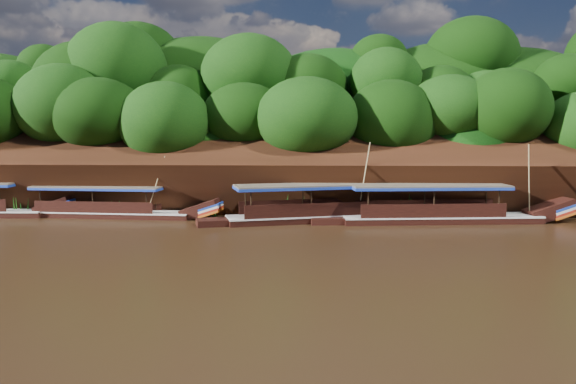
# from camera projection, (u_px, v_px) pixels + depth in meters

# --- Properties ---
(ground) EXTENTS (160.00, 160.00, 0.00)m
(ground) POSITION_uv_depth(u_px,v_px,m) (288.00, 244.00, 30.25)
(ground) COLOR black
(ground) RESTS_ON ground
(riverbank) EXTENTS (120.00, 30.06, 19.40)m
(riverbank) POSITION_uv_depth(u_px,v_px,m) (299.00, 175.00, 52.60)
(riverbank) COLOR black
(riverbank) RESTS_ON ground
(boat_0) EXTENTS (15.72, 3.74, 5.69)m
(boat_0) POSITION_uv_depth(u_px,v_px,m) (453.00, 214.00, 37.30)
(boat_0) COLOR black
(boat_0) RESTS_ON ground
(boat_1) EXTENTS (14.49, 6.15, 5.79)m
(boat_1) POSITION_uv_depth(u_px,v_px,m) (328.00, 212.00, 37.97)
(boat_1) COLOR black
(boat_1) RESTS_ON ground
(boat_2) EXTENTS (14.09, 2.99, 4.73)m
(boat_2) POSITION_uv_depth(u_px,v_px,m) (119.00, 210.00, 39.46)
(boat_2) COLOR black
(boat_2) RESTS_ON ground
(reeds) EXTENTS (51.20, 1.95, 2.22)m
(reeds) POSITION_uv_depth(u_px,v_px,m) (265.00, 204.00, 39.76)
(reeds) COLOR #206D1B
(reeds) RESTS_ON ground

